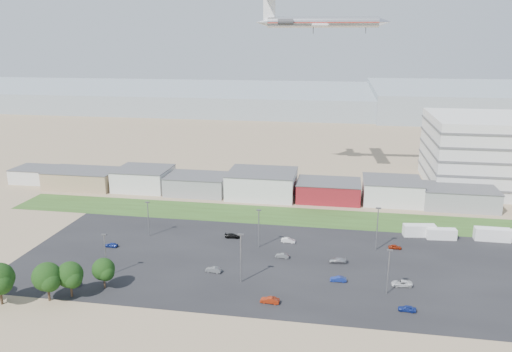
% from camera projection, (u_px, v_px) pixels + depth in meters
% --- Properties ---
extents(ground, '(700.00, 700.00, 0.00)m').
position_uv_depth(ground, '(234.00, 303.00, 98.12)').
color(ground, '#846D54').
rests_on(ground, ground).
extents(parking_lot, '(120.00, 50.00, 0.01)m').
position_uv_depth(parking_lot, '(273.00, 262.00, 116.31)').
color(parking_lot, black).
rests_on(parking_lot, ground).
extents(grass_strip, '(160.00, 16.00, 0.02)m').
position_uv_depth(grass_strip, '(272.00, 215.00, 147.58)').
color(grass_strip, '#2E491B').
rests_on(grass_strip, ground).
extents(hills_backdrop, '(700.00, 200.00, 9.00)m').
position_uv_depth(hills_backdrop, '(370.00, 101.00, 389.90)').
color(hills_backdrop, gray).
rests_on(hills_backdrop, ground).
extents(building_row, '(170.00, 20.00, 8.00)m').
position_uv_depth(building_row, '(230.00, 182.00, 167.43)').
color(building_row, silver).
rests_on(building_row, ground).
extents(box_trailer_a, '(8.54, 3.71, 3.10)m').
position_uv_depth(box_trailer_a, '(419.00, 230.00, 131.46)').
color(box_trailer_a, silver).
rests_on(box_trailer_a, ground).
extents(box_trailer_b, '(7.62, 2.95, 2.79)m').
position_uv_depth(box_trailer_b, '(441.00, 234.00, 129.49)').
color(box_trailer_b, silver).
rests_on(box_trailer_b, ground).
extents(box_trailer_c, '(8.75, 2.82, 3.27)m').
position_uv_depth(box_trailer_c, '(492.00, 234.00, 128.51)').
color(box_trailer_c, silver).
rests_on(box_trailer_c, ground).
extents(tree_mid, '(6.08, 6.08, 9.12)m').
position_uv_depth(tree_mid, '(47.00, 280.00, 97.71)').
color(tree_mid, black).
rests_on(tree_mid, ground).
extents(tree_right, '(5.63, 5.63, 8.44)m').
position_uv_depth(tree_right, '(70.00, 277.00, 99.41)').
color(tree_right, black).
rests_on(tree_right, ground).
extents(tree_near, '(5.00, 5.00, 7.50)m').
position_uv_depth(tree_near, '(104.00, 272.00, 102.97)').
color(tree_near, black).
rests_on(tree_near, ground).
extents(lightpole_front_l, '(1.14, 0.48, 9.73)m').
position_uv_depth(lightpole_front_l, '(106.00, 255.00, 108.16)').
color(lightpole_front_l, slate).
rests_on(lightpole_front_l, ground).
extents(lightpole_front_m, '(1.29, 0.54, 10.93)m').
position_uv_depth(lightpole_front_m, '(241.00, 258.00, 105.20)').
color(lightpole_front_m, slate).
rests_on(lightpole_front_m, ground).
extents(lightpole_front_r, '(1.14, 0.47, 9.69)m').
position_uv_depth(lightpole_front_r, '(388.00, 272.00, 100.32)').
color(lightpole_front_r, slate).
rests_on(lightpole_front_r, ground).
extents(lightpole_back_l, '(1.11, 0.46, 9.42)m').
position_uv_depth(lightpole_back_l, '(148.00, 219.00, 130.68)').
color(lightpole_back_l, slate).
rests_on(lightpole_back_l, ground).
extents(lightpole_back_m, '(1.16, 0.48, 9.84)m').
position_uv_depth(lightpole_back_m, '(259.00, 229.00, 123.44)').
color(lightpole_back_m, slate).
rests_on(lightpole_back_m, ground).
extents(lightpole_back_r, '(1.29, 0.54, 10.93)m').
position_uv_depth(lightpole_back_r, '(377.00, 229.00, 121.63)').
color(lightpole_back_r, slate).
rests_on(lightpole_back_r, ground).
extents(airliner, '(48.97, 35.07, 13.87)m').
position_uv_depth(airliner, '(323.00, 22.00, 173.63)').
color(airliner, silver).
extents(parked_car_0, '(4.48, 2.39, 1.20)m').
position_uv_depth(parked_car_0, '(402.00, 283.00, 104.66)').
color(parked_car_0, silver).
rests_on(parked_car_0, ground).
extents(parked_car_1, '(3.53, 1.35, 1.15)m').
position_uv_depth(parked_car_1, '(338.00, 279.00, 106.63)').
color(parked_car_1, navy).
rests_on(parked_car_1, ground).
extents(parked_car_2, '(3.47, 1.62, 1.15)m').
position_uv_depth(parked_car_2, '(407.00, 308.00, 94.85)').
color(parked_car_2, navy).
rests_on(parked_car_2, ground).
extents(parked_car_4, '(3.81, 1.76, 1.21)m').
position_uv_depth(parked_car_4, '(213.00, 270.00, 110.96)').
color(parked_car_4, '#595B5E').
rests_on(parked_car_4, ground).
extents(parked_car_5, '(3.36, 1.41, 1.13)m').
position_uv_depth(parked_car_5, '(111.00, 245.00, 124.57)').
color(parked_car_5, navy).
rests_on(parked_car_5, ground).
extents(parked_car_6, '(4.12, 1.89, 1.17)m').
position_uv_depth(parked_car_6, '(233.00, 236.00, 130.39)').
color(parked_car_6, black).
rests_on(parked_car_6, ground).
extents(parked_car_7, '(3.40, 1.45, 1.09)m').
position_uv_depth(parked_car_7, '(282.00, 256.00, 118.35)').
color(parked_car_7, '#595B5E').
rests_on(parked_car_7, ground).
extents(parked_car_8, '(3.27, 1.48, 1.09)m').
position_uv_depth(parked_car_8, '(395.00, 247.00, 123.43)').
color(parked_car_8, maroon).
rests_on(parked_car_8, ground).
extents(parked_car_10, '(4.26, 1.88, 1.22)m').
position_uv_depth(parked_car_10, '(71.00, 282.00, 105.16)').
color(parked_car_10, '#595B5E').
rests_on(parked_car_10, ground).
extents(parked_car_11, '(3.66, 1.45, 1.19)m').
position_uv_depth(parked_car_11, '(288.00, 240.00, 127.38)').
color(parked_car_11, silver).
rests_on(parked_car_11, ground).
extents(parked_car_12, '(4.16, 1.82, 1.19)m').
position_uv_depth(parked_car_12, '(337.00, 260.00, 115.68)').
color(parked_car_12, '#A5A5AA').
rests_on(parked_car_12, ground).
extents(parked_car_13, '(3.86, 1.56, 1.25)m').
position_uv_depth(parked_car_13, '(270.00, 300.00, 97.82)').
color(parked_car_13, maroon).
rests_on(parked_car_13, ground).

